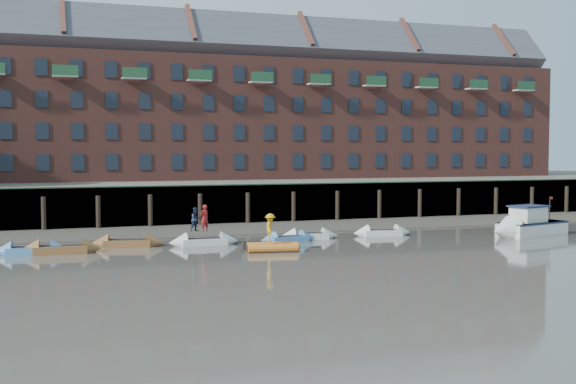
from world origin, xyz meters
name	(u,v)px	position (x,y,z in m)	size (l,w,h in m)	color
ground	(321,265)	(0.00, 0.00, 0.00)	(220.00, 220.00, 0.00)	#59554C
foreshore	(236,230)	(0.00, 18.00, 0.00)	(110.00, 8.00, 0.50)	#3D382F
mud_band	(248,235)	(0.00, 14.60, 0.00)	(110.00, 1.60, 0.10)	#4C4336
river_wall	(222,205)	(0.00, 22.38, 1.59)	(110.00, 1.23, 3.30)	#2D2A26
bank_terrace	(191,195)	(0.00, 36.00, 1.60)	(110.00, 28.00, 3.20)	#5E594D
apartment_terrace	(188,83)	(0.00, 36.99, 12.82)	(80.60, 15.56, 20.98)	brown
rowboat_0	(32,250)	(-14.67, 9.22, 0.23)	(4.50, 1.78, 1.27)	#497FB7
rowboat_1	(60,249)	(-13.06, 9.00, 0.24)	(4.84, 1.62, 1.39)	brown
rowboat_2	(127,243)	(-8.98, 10.78, 0.23)	(4.72, 2.14, 1.32)	brown
rowboat_3	(204,242)	(-4.22, 9.94, 0.23)	(4.52, 1.35, 1.31)	silver
rowboat_4	(288,239)	(1.45, 9.68, 0.21)	(4.11, 1.64, 1.16)	#497FB7
rowboat_5	(309,236)	(3.34, 10.86, 0.21)	(4.15, 1.61, 1.17)	silver
rowboat_6	(382,233)	(8.96, 10.93, 0.22)	(4.36, 1.75, 1.23)	silver
rib_tender	(274,247)	(-0.73, 5.92, 0.25)	(3.38, 1.98, 0.57)	orange
motor_launch	(522,226)	(18.22, 7.39, 0.71)	(7.06, 3.85, 2.77)	silver
person_rower_a	(204,218)	(-4.15, 10.01, 1.75)	(0.63, 0.42, 1.74)	maroon
person_rower_b	(196,219)	(-4.68, 10.22, 1.66)	(0.76, 0.59, 1.56)	#19233F
person_rib_crew	(270,228)	(-0.94, 6.01, 1.41)	(1.14, 0.65, 1.76)	orange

